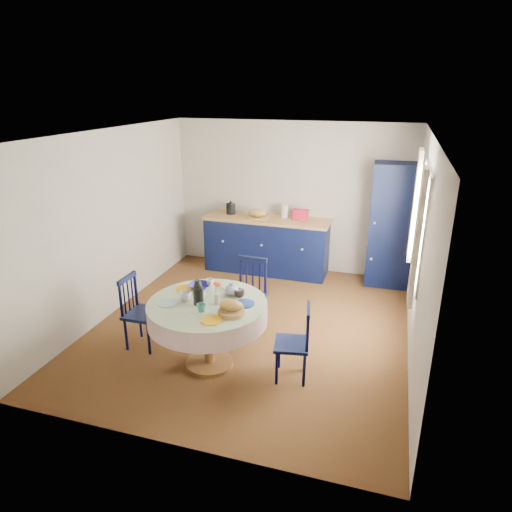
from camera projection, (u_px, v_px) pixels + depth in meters
The scene contains 17 objects.
floor at pixel (251, 326), 6.09m from camera, with size 4.50×4.50×0.00m, color black.
ceiling at pixel (250, 133), 5.22m from camera, with size 4.50×4.50×0.00m, color white.
wall_back at pixel (291, 198), 7.67m from camera, with size 4.00×0.02×2.50m, color beige.
wall_left at pixel (111, 224), 6.20m from camera, with size 0.02×4.50×2.50m, color beige.
wall_right at pixel (421, 253), 5.10m from camera, with size 0.02×4.50×2.50m, color beige.
window at pixel (419, 222), 5.29m from camera, with size 0.10×1.74×1.45m.
kitchen_counter at pixel (267, 244), 7.77m from camera, with size 2.12×0.68×1.19m.
pantry_cabinet at pixel (391, 226), 7.09m from camera, with size 0.70×0.52×1.94m.
dining_table at pixel (208, 313), 5.01m from camera, with size 1.32×1.32×1.08m.
chair_left at pixel (140, 311), 5.50m from camera, with size 0.39×0.41×0.90m.
chair_far at pixel (249, 294), 5.90m from camera, with size 0.44×0.42×0.95m.
chair_right at pixel (295, 342), 4.88m from camera, with size 0.42×0.44×0.86m.
mug_a at pixel (186, 296), 5.00m from camera, with size 0.13×0.13×0.10m, color silver.
mug_b at pixel (201, 308), 4.75m from camera, with size 0.10×0.10×0.09m, color #267066.
mug_c at pixel (239, 293), 5.08m from camera, with size 0.12×0.12×0.09m, color black.
mug_d at pixel (210, 283), 5.35m from camera, with size 0.10×0.10×0.09m, color silver.
cobalt_bowl at pixel (200, 286), 5.30m from camera, with size 0.24×0.24×0.06m, color navy.
Camera 1 is at (1.64, -5.12, 3.01)m, focal length 32.00 mm.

